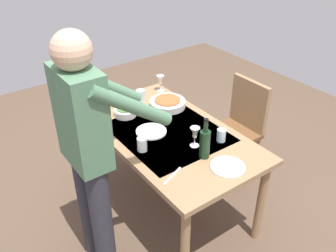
{
  "coord_description": "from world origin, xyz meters",
  "views": [
    {
      "loc": [
        -1.85,
        1.34,
        2.23
      ],
      "look_at": [
        0.0,
        0.0,
        0.8
      ],
      "focal_mm": 38.86,
      "sensor_mm": 36.0,
      "label": 1
    }
  ],
  "objects": [
    {
      "name": "water_cup_near_left",
      "position": [
        -0.32,
        -0.24,
        0.8
      ],
      "size": [
        0.06,
        0.06,
        0.1
      ],
      "primitive_type": "cylinder",
      "color": "silver",
      "rests_on": "dining_table"
    },
    {
      "name": "chair_near",
      "position": [
        0.02,
        -0.8,
        0.53
      ],
      "size": [
        0.4,
        0.4,
        0.91
      ],
      "color": "brown",
      "rests_on": "ground_plane"
    },
    {
      "name": "ground_plane",
      "position": [
        0.0,
        0.0,
        0.0
      ],
      "size": [
        6.0,
        6.0,
        0.0
      ],
      "primitive_type": "plane",
      "color": "brown"
    },
    {
      "name": "wine_glass_left",
      "position": [
        0.59,
        -0.35,
        0.86
      ],
      "size": [
        0.07,
        0.07,
        0.15
      ],
      "color": "white",
      "rests_on": "dining_table"
    },
    {
      "name": "wine_bottle",
      "position": [
        -0.39,
        -0.01,
        0.86
      ],
      "size": [
        0.07,
        0.07,
        0.3
      ],
      "color": "black",
      "rests_on": "dining_table"
    },
    {
      "name": "wine_glass_right",
      "position": [
        -0.26,
        -0.04,
        0.86
      ],
      "size": [
        0.07,
        0.07,
        0.15
      ],
      "color": "white",
      "rests_on": "dining_table"
    },
    {
      "name": "dinner_plate_far",
      "position": [
        -0.58,
        -0.06,
        0.76
      ],
      "size": [
        0.23,
        0.23,
        0.01
      ],
      "primitive_type": "cylinder",
      "color": "silver",
      "rests_on": "dining_table"
    },
    {
      "name": "water_cup_far_left",
      "position": [
        0.54,
        -0.1,
        0.8
      ],
      "size": [
        0.08,
        0.08,
        0.1
      ],
      "primitive_type": "cylinder",
      "color": "silver",
      "rests_on": "dining_table"
    },
    {
      "name": "dining_table",
      "position": [
        0.0,
        0.0,
        0.67
      ],
      "size": [
        1.47,
        0.84,
        0.75
      ],
      "color": "#93704C",
      "rests_on": "ground_plane"
    },
    {
      "name": "dinner_plate_near",
      "position": [
        0.07,
        0.11,
        0.76
      ],
      "size": [
        0.23,
        0.23,
        0.01
      ],
      "primitive_type": "cylinder",
      "color": "silver",
      "rests_on": "dining_table"
    },
    {
      "name": "water_cup_near_right",
      "position": [
        -0.09,
        0.28,
        0.8
      ],
      "size": [
        0.07,
        0.07,
        0.1
      ],
      "primitive_type": "cylinder",
      "color": "silver",
      "rests_on": "dining_table"
    },
    {
      "name": "person_server",
      "position": [
        -0.13,
        0.68,
        0.96
      ],
      "size": [
        0.42,
        0.61,
        1.69
      ],
      "color": "#2D2D38",
      "rests_on": "ground_plane"
    },
    {
      "name": "side_bowl_salad",
      "position": [
        0.4,
        0.13,
        0.79
      ],
      "size": [
        0.18,
        0.18,
        0.07
      ],
      "color": "silver",
      "rests_on": "dining_table"
    },
    {
      "name": "serving_bowl_pasta",
      "position": [
        0.32,
        -0.23,
        0.79
      ],
      "size": [
        0.3,
        0.3,
        0.07
      ],
      "color": "silver",
      "rests_on": "dining_table"
    },
    {
      "name": "table_knife",
      "position": [
        -0.43,
        0.28,
        0.76
      ],
      "size": [
        0.09,
        0.19,
        0.0
      ],
      "primitive_type": "cube",
      "rotation": [
        0.0,
        0.0,
        0.38
      ],
      "color": "silver",
      "rests_on": "dining_table"
    }
  ]
}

